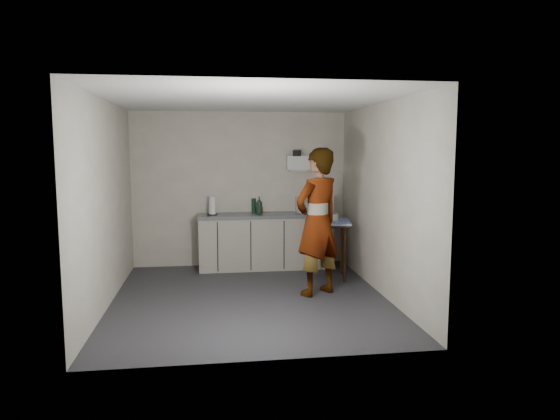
{
  "coord_description": "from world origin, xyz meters",
  "views": [
    {
      "loc": [
        -0.5,
        -6.46,
        1.98
      ],
      "look_at": [
        0.47,
        0.45,
        1.12
      ],
      "focal_mm": 32.0,
      "sensor_mm": 36.0,
      "label": 1
    }
  ],
  "objects": [
    {
      "name": "soap_bottle",
      "position": [
        0.29,
        1.62,
        1.06
      ],
      "size": [
        0.12,
        0.12,
        0.3
      ],
      "primitive_type": "imported",
      "rotation": [
        0.0,
        0.0,
        0.05
      ],
      "color": "black",
      "rests_on": "kitchen_counter"
    },
    {
      "name": "paper_towel",
      "position": [
        -0.47,
        1.68,
        1.05
      ],
      "size": [
        0.17,
        0.17,
        0.3
      ],
      "color": "black",
      "rests_on": "kitchen_counter"
    },
    {
      "name": "wall_shelf",
      "position": [
        1.0,
        1.92,
        1.75
      ],
      "size": [
        0.42,
        0.18,
        0.37
      ],
      "color": "white",
      "rests_on": "ground"
    },
    {
      "name": "wall_back",
      "position": [
        0.0,
        1.99,
        1.3
      ],
      "size": [
        3.6,
        0.02,
        2.6
      ],
      "primitive_type": "cube",
      "color": "#B7AE9F",
      "rests_on": "ground"
    },
    {
      "name": "wall_left",
      "position": [
        -1.79,
        0.0,
        1.3
      ],
      "size": [
        0.02,
        4.0,
        2.6
      ],
      "primitive_type": "cube",
      "color": "#B7AE9F",
      "rests_on": "ground"
    },
    {
      "name": "standing_man",
      "position": [
        0.93,
        0.06,
        1.0
      ],
      "size": [
        0.87,
        0.79,
        2.0
      ],
      "primitive_type": "imported",
      "rotation": [
        0.0,
        0.0,
        3.7
      ],
      "color": "#B2A593",
      "rests_on": "ground"
    },
    {
      "name": "kitchen_counter",
      "position": [
        0.4,
        1.7,
        0.43
      ],
      "size": [
        2.24,
        0.62,
        0.91
      ],
      "color": "black",
      "rests_on": "ground"
    },
    {
      "name": "soda_can",
      "position": [
        0.33,
        1.71,
        0.97
      ],
      "size": [
        0.06,
        0.06,
        0.11
      ],
      "primitive_type": "cylinder",
      "color": "red",
      "rests_on": "kitchen_counter"
    },
    {
      "name": "ground",
      "position": [
        0.0,
        0.0,
        0.0
      ],
      "size": [
        4.0,
        4.0,
        0.0
      ],
      "primitive_type": "plane",
      "color": "#27262B",
      "rests_on": "ground"
    },
    {
      "name": "wall_right",
      "position": [
        1.79,
        0.0,
        1.3
      ],
      "size": [
        0.02,
        4.0,
        2.6
      ],
      "primitive_type": "cube",
      "color": "#B7AE9F",
      "rests_on": "ground"
    },
    {
      "name": "ceiling",
      "position": [
        0.0,
        0.0,
        2.6
      ],
      "size": [
        3.6,
        4.0,
        0.01
      ],
      "primitive_type": "cube",
      "color": "white",
      "rests_on": "wall_back"
    },
    {
      "name": "dark_bottle",
      "position": [
        0.21,
        1.76,
        1.04
      ],
      "size": [
        0.07,
        0.07,
        0.26
      ],
      "primitive_type": "cylinder",
      "color": "black",
      "rests_on": "kitchen_counter"
    },
    {
      "name": "side_table",
      "position": [
        1.26,
        0.91,
        0.78
      ],
      "size": [
        0.8,
        0.8,
        0.89
      ],
      "rotation": [
        0.0,
        0.0,
        -0.18
      ],
      "color": "#33190B",
      "rests_on": "ground"
    },
    {
      "name": "bakery_box",
      "position": [
        1.28,
        0.98,
        0.98
      ],
      "size": [
        0.28,
        0.29,
        0.39
      ],
      "rotation": [
        0.0,
        0.0,
        0.02
      ],
      "color": "white",
      "rests_on": "side_table"
    },
    {
      "name": "dish_rack",
      "position": [
        1.1,
        1.71,
        0.97
      ],
      "size": [
        0.39,
        0.29,
        0.27
      ],
      "color": "silver",
      "rests_on": "kitchen_counter"
    }
  ]
}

